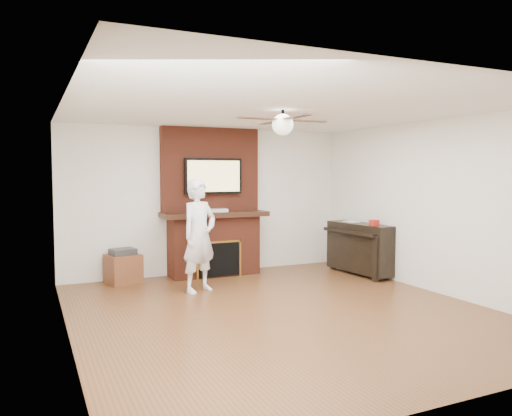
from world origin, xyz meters
name	(u,v)px	position (x,y,z in m)	size (l,w,h in m)	color
room_shell	(282,212)	(0.00, 0.00, 1.25)	(5.36, 5.86, 2.86)	#573219
fireplace	(213,216)	(0.00, 2.55, 1.00)	(1.78, 0.64, 2.50)	maroon
tv	(213,176)	(0.00, 2.50, 1.68)	(1.00, 0.08, 0.60)	black
ceiling_fan	(283,124)	(0.00, 0.00, 2.33)	(1.21, 1.21, 0.31)	black
person	(199,236)	(-0.60, 1.45, 0.82)	(0.60, 0.40, 1.64)	white
side_table	(123,267)	(-1.52, 2.48, 0.25)	(0.57, 0.57, 0.55)	brown
piano	(360,247)	(2.29, 1.50, 0.47)	(0.61, 1.37, 0.97)	black
cable_box	(217,210)	(0.04, 2.45, 1.11)	(0.35, 0.20, 0.05)	silver
candle_orange	(209,274)	(-0.16, 2.29, 0.06)	(0.08, 0.08, 0.11)	#D34218
candle_green	(213,274)	(-0.05, 2.39, 0.04)	(0.07, 0.07, 0.08)	#5E913A
candle_cream	(227,273)	(0.15, 2.29, 0.05)	(0.08, 0.08, 0.10)	beige
candle_blue	(225,274)	(0.13, 2.33, 0.04)	(0.06, 0.06, 0.08)	#2E5F8C
candle_green_extra	(213,274)	(-0.06, 2.39, 0.04)	(0.07, 0.07, 0.08)	olive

